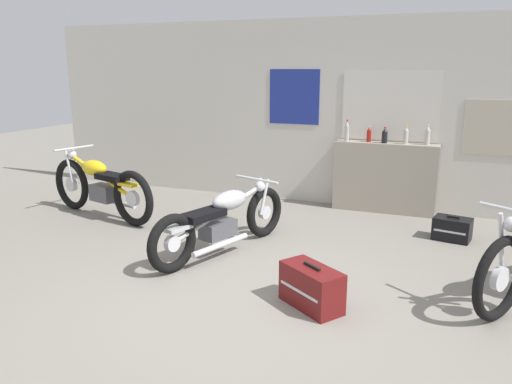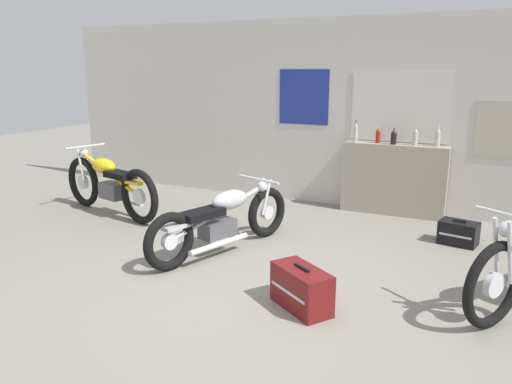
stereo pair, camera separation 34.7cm
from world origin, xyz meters
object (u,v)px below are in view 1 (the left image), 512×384
object	(u,v)px
bottle_rightmost	(427,136)
motorcycle_silver	(223,220)
bottle_leftmost	(347,132)
bottle_right_center	(406,136)
bottle_left_center	(369,135)
motorcycle_yellow	(100,187)
bottle_center	(385,136)
hard_case_black	(452,229)
hard_case_darkred	(311,287)

from	to	relation	value
bottle_rightmost	motorcycle_silver	bearing A→B (deg)	-129.91
bottle_leftmost	bottle_rightmost	distance (m)	1.12
bottle_right_center	bottle_leftmost	bearing A→B (deg)	-177.71
bottle_leftmost	bottle_left_center	world-z (taller)	bottle_leftmost
motorcycle_silver	motorcycle_yellow	size ratio (longest dim) A/B	0.98
bottle_leftmost	motorcycle_yellow	distance (m)	3.64
bottle_leftmost	motorcycle_yellow	xyz separation A→B (m)	(-3.13, -1.71, -0.72)
bottle_leftmost	bottle_right_center	bearing A→B (deg)	2.29
bottle_center	hard_case_black	xyz separation A→B (m)	(1.00, -0.96, -0.99)
motorcycle_yellow	hard_case_black	size ratio (longest dim) A/B	4.35
bottle_center	bottle_leftmost	bearing A→B (deg)	-178.62
bottle_right_center	motorcycle_yellow	xyz separation A→B (m)	(-3.97, -1.74, -0.70)
hard_case_black	hard_case_darkred	distance (m)	2.64
hard_case_black	bottle_left_center	bearing A→B (deg)	140.91
bottle_right_center	bottle_rightmost	distance (m)	0.29
bottle_right_center	hard_case_darkred	distance (m)	3.51
bottle_leftmost	bottle_center	world-z (taller)	bottle_leftmost
bottle_leftmost	bottle_left_center	bearing A→B (deg)	9.46
hard_case_black	hard_case_darkred	world-z (taller)	hard_case_darkred
bottle_left_center	motorcycle_yellow	xyz separation A→B (m)	(-3.45, -1.76, -0.68)
bottle_center	bottle_right_center	xyz separation A→B (m)	(0.29, 0.02, 0.02)
motorcycle_yellow	hard_case_darkred	world-z (taller)	motorcycle_yellow
motorcycle_silver	hard_case_black	distance (m)	2.85
bottle_rightmost	hard_case_black	size ratio (longest dim) A/B	0.60
bottle_right_center	bottle_rightmost	size ratio (longest dim) A/B	0.92
bottle_rightmost	motorcycle_yellow	world-z (taller)	bottle_rightmost
bottle_left_center	bottle_right_center	size ratio (longest dim) A/B	0.88
bottle_left_center	hard_case_darkred	xyz separation A→B (m)	(0.07, -3.37, -0.94)
motorcycle_yellow	bottle_center	bearing A→B (deg)	25.10
hard_case_darkred	bottle_center	bearing A→B (deg)	87.33
bottle_center	bottle_right_center	world-z (taller)	bottle_right_center
hard_case_darkred	bottle_right_center	bearing A→B (deg)	82.43
bottle_rightmost	hard_case_darkred	size ratio (longest dim) A/B	0.44
bottle_leftmost	hard_case_darkred	size ratio (longest dim) A/B	0.49
motorcycle_yellow	bottle_right_center	bearing A→B (deg)	23.72
bottle_leftmost	bottle_center	distance (m)	0.54
bottle_rightmost	motorcycle_yellow	distance (m)	4.66
bottle_leftmost	motorcycle_silver	size ratio (longest dim) A/B	0.15
bottle_right_center	bottle_left_center	bearing A→B (deg)	177.91
bottle_leftmost	bottle_rightmost	xyz separation A→B (m)	(1.12, 0.06, -0.01)
bottle_left_center	bottle_rightmost	distance (m)	0.81
motorcycle_yellow	hard_case_black	bearing A→B (deg)	9.27
bottle_left_center	hard_case_darkred	size ratio (longest dim) A/B	0.36
bottle_leftmost	motorcycle_silver	distance (m)	2.66
bottle_leftmost	bottle_right_center	size ratio (longest dim) A/B	1.19
bottle_leftmost	motorcycle_silver	bearing A→B (deg)	-111.08
bottle_leftmost	bottle_left_center	xyz separation A→B (m)	(0.31, 0.05, -0.04)
bottle_center	hard_case_black	size ratio (longest dim) A/B	0.48
bottle_center	motorcycle_yellow	world-z (taller)	bottle_center
bottle_right_center	hard_case_darkred	bearing A→B (deg)	-97.57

